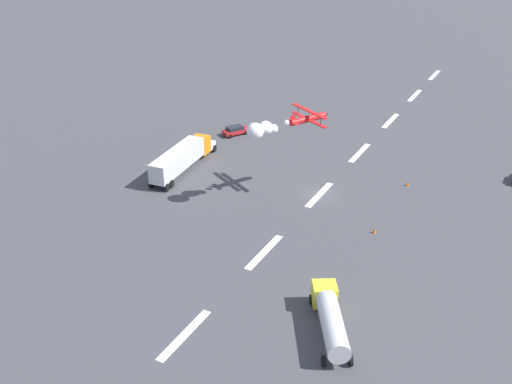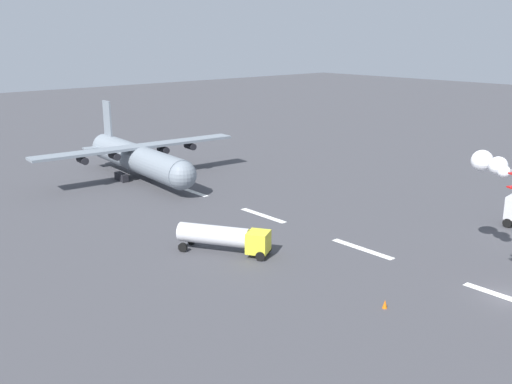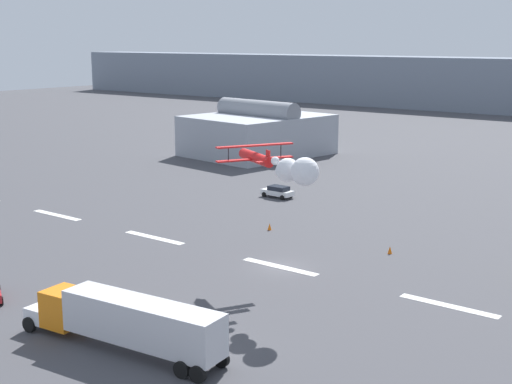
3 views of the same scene
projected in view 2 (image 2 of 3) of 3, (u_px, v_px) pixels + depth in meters
The scene contains 9 objects.
ground_plane at pixel (507, 298), 51.36m from camera, with size 440.00×440.00×0.00m, color #424247.
runway_stripe_4 at pixel (507, 298), 51.35m from camera, with size 8.00×0.90×0.01m, color white.
runway_stripe_5 at pixel (362, 249), 62.98m from camera, with size 8.00×0.90×0.01m, color white.
runway_stripe_6 at pixel (263, 215), 74.61m from camera, with size 8.00×0.90×0.01m, color white.
runway_stripe_7 at pixel (191, 191), 86.24m from camera, with size 8.00×0.90×0.01m, color white.
cargo_transport_plane at pixel (142, 159), 91.15m from camera, with size 29.81×33.95×11.58m.
stunt_biplane_red at pixel (502, 168), 54.84m from camera, with size 11.84×8.19×2.16m.
fuel_tanker_truck at pixel (225, 237), 61.56m from camera, with size 9.84×7.34×2.90m.
traffic_cone_far at pixel (385, 304), 49.31m from camera, with size 0.44×0.44×0.75m, color orange.
Camera 2 is at (-20.37, 47.92, 22.65)m, focal length 40.55 mm.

